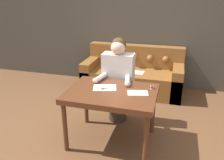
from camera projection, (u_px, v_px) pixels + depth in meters
The scene contains 9 objects.
ground_plane at pixel (117, 146), 3.15m from camera, with size 16.00×16.00×0.00m, color brown.
wall_back at pixel (147, 23), 4.74m from camera, with size 8.00×0.06×2.60m.
dining_table at pixel (112, 97), 3.02m from camera, with size 1.13×0.83×0.74m.
couch at pixel (133, 75), 4.77m from camera, with size 1.93×0.84×0.88m.
person at pixel (118, 80), 3.54m from camera, with size 0.53×0.56×1.31m.
pattern_paper_main at pixel (105, 88), 3.09m from camera, with size 0.35×0.29×0.00m.
pattern_paper_offcut at pixel (138, 93), 2.94m from camera, with size 0.29×0.22×0.00m.
scissors at pixel (105, 89), 3.06m from camera, with size 0.21×0.14×0.01m.
thread_spool at pixel (152, 87), 3.05m from camera, with size 0.04×0.04×0.05m.
Camera 1 is at (0.64, -2.53, 1.97)m, focal length 38.00 mm.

